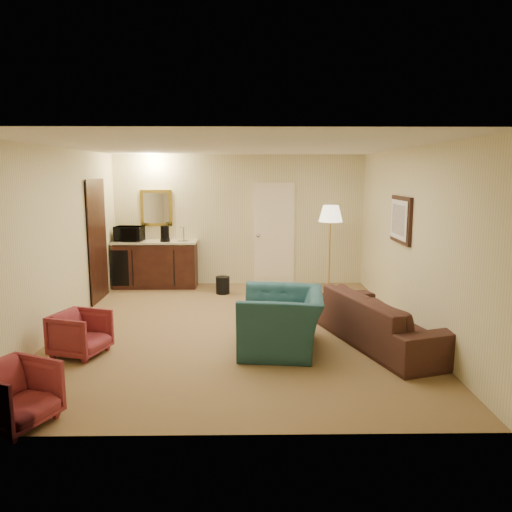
{
  "coord_description": "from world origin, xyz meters",
  "views": [
    {
      "loc": [
        0.19,
        -7.01,
        2.24
      ],
      "look_at": [
        0.3,
        0.5,
        0.99
      ],
      "focal_mm": 35.0,
      "sensor_mm": 36.0,
      "label": 1
    }
  ],
  "objects_px": {
    "sofa": "(383,312)",
    "teal_armchair": "(282,311)",
    "coffee_maker": "(165,234)",
    "waste_bin": "(223,285)",
    "rose_chair_near": "(80,331)",
    "coffee_table": "(292,321)",
    "microwave": "(129,232)",
    "floor_lamp": "(330,250)",
    "rose_chair_far": "(15,392)",
    "wetbar_cabinet": "(156,264)"
  },
  "relations": [
    {
      "from": "sofa",
      "to": "teal_armchair",
      "type": "bearing_deg",
      "value": 80.54
    },
    {
      "from": "teal_armchair",
      "to": "coffee_maker",
      "type": "xyz_separation_m",
      "value": [
        -2.04,
        3.53,
        0.56
      ]
    },
    {
      "from": "waste_bin",
      "to": "teal_armchair",
      "type": "bearing_deg",
      "value": -73.33
    },
    {
      "from": "coffee_maker",
      "to": "teal_armchair",
      "type": "bearing_deg",
      "value": -57.12
    },
    {
      "from": "rose_chair_near",
      "to": "coffee_table",
      "type": "xyz_separation_m",
      "value": [
        2.68,
        0.68,
        -0.09
      ]
    },
    {
      "from": "microwave",
      "to": "floor_lamp",
      "type": "bearing_deg",
      "value": -1.81
    },
    {
      "from": "rose_chair_far",
      "to": "coffee_maker",
      "type": "distance_m",
      "value": 5.5
    },
    {
      "from": "rose_chair_near",
      "to": "waste_bin",
      "type": "height_order",
      "value": "rose_chair_near"
    },
    {
      "from": "rose_chair_far",
      "to": "coffee_maker",
      "type": "xyz_separation_m",
      "value": [
        0.46,
        5.43,
        0.76
      ]
    },
    {
      "from": "wetbar_cabinet",
      "to": "coffee_table",
      "type": "relative_size",
      "value": 2.23
    },
    {
      "from": "wetbar_cabinet",
      "to": "coffee_table",
      "type": "bearing_deg",
      "value": -51.68
    },
    {
      "from": "microwave",
      "to": "teal_armchair",
      "type": "bearing_deg",
      "value": -45.91
    },
    {
      "from": "microwave",
      "to": "coffee_maker",
      "type": "bearing_deg",
      "value": -0.18
    },
    {
      "from": "rose_chair_far",
      "to": "floor_lamp",
      "type": "relative_size",
      "value": 0.38
    },
    {
      "from": "teal_armchair",
      "to": "sofa",
      "type": "bearing_deg",
      "value": 104.82
    },
    {
      "from": "waste_bin",
      "to": "coffee_maker",
      "type": "distance_m",
      "value": 1.54
    },
    {
      "from": "sofa",
      "to": "coffee_table",
      "type": "xyz_separation_m",
      "value": [
        -1.17,
        0.34,
        -0.23
      ]
    },
    {
      "from": "sofa",
      "to": "microwave",
      "type": "relative_size",
      "value": 4.26
    },
    {
      "from": "waste_bin",
      "to": "wetbar_cabinet",
      "type": "bearing_deg",
      "value": 156.38
    },
    {
      "from": "sofa",
      "to": "wetbar_cabinet",
      "type": "bearing_deg",
      "value": 28.54
    },
    {
      "from": "coffee_maker",
      "to": "waste_bin",
      "type": "bearing_deg",
      "value": -20.99
    },
    {
      "from": "rose_chair_near",
      "to": "floor_lamp",
      "type": "bearing_deg",
      "value": -30.52
    },
    {
      "from": "wetbar_cabinet",
      "to": "rose_chair_far",
      "type": "relative_size",
      "value": 2.61
    },
    {
      "from": "floor_lamp",
      "to": "teal_armchair",
      "type": "bearing_deg",
      "value": -109.8
    },
    {
      "from": "teal_armchair",
      "to": "coffee_maker",
      "type": "distance_m",
      "value": 4.12
    },
    {
      "from": "floor_lamp",
      "to": "microwave",
      "type": "distance_m",
      "value": 3.9
    },
    {
      "from": "wetbar_cabinet",
      "to": "sofa",
      "type": "height_order",
      "value": "wetbar_cabinet"
    },
    {
      "from": "waste_bin",
      "to": "coffee_table",
      "type": "bearing_deg",
      "value": -66.47
    },
    {
      "from": "floor_lamp",
      "to": "waste_bin",
      "type": "bearing_deg",
      "value": -179.81
    },
    {
      "from": "rose_chair_near",
      "to": "rose_chair_far",
      "type": "xyz_separation_m",
      "value": [
        0.0,
        -1.76,
        0.01
      ]
    },
    {
      "from": "floor_lamp",
      "to": "coffee_maker",
      "type": "distance_m",
      "value": 3.18
    },
    {
      "from": "rose_chair_near",
      "to": "microwave",
      "type": "relative_size",
      "value": 1.14
    },
    {
      "from": "microwave",
      "to": "coffee_maker",
      "type": "xyz_separation_m",
      "value": [
        0.71,
        -0.09,
        -0.02
      ]
    },
    {
      "from": "rose_chair_far",
      "to": "coffee_maker",
      "type": "bearing_deg",
      "value": 19.29
    },
    {
      "from": "sofa",
      "to": "rose_chair_near",
      "type": "bearing_deg",
      "value": 77.14
    },
    {
      "from": "sofa",
      "to": "coffee_table",
      "type": "height_order",
      "value": "sofa"
    },
    {
      "from": "wetbar_cabinet",
      "to": "microwave",
      "type": "distance_m",
      "value": 0.81
    },
    {
      "from": "wetbar_cabinet",
      "to": "floor_lamp",
      "type": "distance_m",
      "value": 3.42
    },
    {
      "from": "wetbar_cabinet",
      "to": "teal_armchair",
      "type": "xyz_separation_m",
      "value": [
        2.26,
        -3.62,
        0.05
      ]
    },
    {
      "from": "wetbar_cabinet",
      "to": "sofa",
      "type": "bearing_deg",
      "value": -43.53
    },
    {
      "from": "rose_chair_near",
      "to": "microwave",
      "type": "xyz_separation_m",
      "value": [
        -0.25,
        3.76,
        0.8
      ]
    },
    {
      "from": "coffee_maker",
      "to": "microwave",
      "type": "bearing_deg",
      "value": 175.85
    },
    {
      "from": "sofa",
      "to": "coffee_maker",
      "type": "xyz_separation_m",
      "value": [
        -3.39,
        3.33,
        0.63
      ]
    },
    {
      "from": "teal_armchair",
      "to": "floor_lamp",
      "type": "height_order",
      "value": "floor_lamp"
    },
    {
      "from": "wetbar_cabinet",
      "to": "waste_bin",
      "type": "distance_m",
      "value": 1.5
    },
    {
      "from": "rose_chair_near",
      "to": "wetbar_cabinet",
      "type": "bearing_deg",
      "value": 14.24
    },
    {
      "from": "floor_lamp",
      "to": "sofa",
      "type": "bearing_deg",
      "value": -84.96
    },
    {
      "from": "waste_bin",
      "to": "coffee_maker",
      "type": "relative_size",
      "value": 1.03
    },
    {
      "from": "rose_chair_far",
      "to": "coffee_maker",
      "type": "relative_size",
      "value": 2.01
    },
    {
      "from": "teal_armchair",
      "to": "microwave",
      "type": "xyz_separation_m",
      "value": [
        -2.76,
        3.62,
        0.59
      ]
    }
  ]
}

